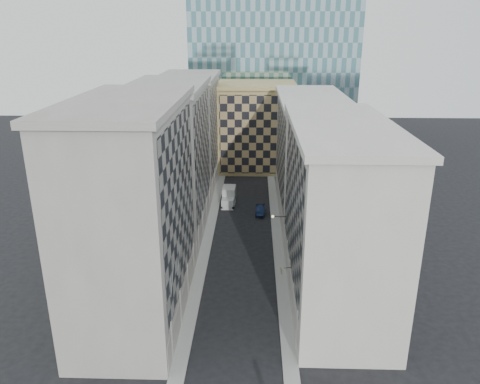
# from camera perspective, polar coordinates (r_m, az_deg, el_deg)

# --- Properties ---
(ground) EXTENTS (260.00, 260.00, 0.00)m
(ground) POSITION_cam_1_polar(r_m,az_deg,el_deg) (45.59, -0.75, -22.09)
(ground) COLOR black
(ground) RESTS_ON ground
(sidewalk_west) EXTENTS (1.50, 100.00, 0.15)m
(sidewalk_west) POSITION_cam_1_polar(r_m,az_deg,el_deg) (71.12, -3.94, -5.60)
(sidewalk_west) COLOR gray
(sidewalk_west) RESTS_ON ground
(sidewalk_east) EXTENTS (1.50, 100.00, 0.15)m
(sidewalk_east) POSITION_cam_1_polar(r_m,az_deg,el_deg) (70.88, 4.58, -5.71)
(sidewalk_east) COLOR gray
(sidewalk_east) RESTS_ON ground
(bldg_left_a) EXTENTS (10.80, 22.80, 23.70)m
(bldg_left_a) POSITION_cam_1_polar(r_m,az_deg,el_deg) (50.23, -12.76, -2.51)
(bldg_left_a) COLOR gray
(bldg_left_a) RESTS_ON ground
(bldg_left_b) EXTENTS (10.80, 22.80, 22.70)m
(bldg_left_b) POSITION_cam_1_polar(r_m,az_deg,el_deg) (70.75, -8.47, 3.82)
(bldg_left_b) COLOR #9A988F
(bldg_left_b) RESTS_ON ground
(bldg_left_c) EXTENTS (10.80, 22.80, 21.70)m
(bldg_left_c) POSITION_cam_1_polar(r_m,az_deg,el_deg) (91.96, -6.11, 7.27)
(bldg_left_c) COLOR gray
(bldg_left_c) RESTS_ON ground
(bldg_right_a) EXTENTS (10.80, 26.80, 20.70)m
(bldg_right_a) POSITION_cam_1_polar(r_m,az_deg,el_deg) (53.73, 11.60, -2.67)
(bldg_right_a) COLOR beige
(bldg_right_a) RESTS_ON ground
(bldg_right_b) EXTENTS (10.80, 28.80, 19.70)m
(bldg_right_b) POSITION_cam_1_polar(r_m,az_deg,el_deg) (79.25, 8.48, 4.43)
(bldg_right_b) COLOR beige
(bldg_right_b) RESTS_ON ground
(tan_block) EXTENTS (16.80, 14.80, 18.80)m
(tan_block) POSITION_cam_1_polar(r_m,az_deg,el_deg) (104.01, 1.98, 8.03)
(tan_block) COLOR tan
(tan_block) RESTS_ON ground
(church_tower) EXTENTS (7.20, 7.20, 51.50)m
(church_tower) POSITION_cam_1_polar(r_m,az_deg,el_deg) (116.05, 1.04, 17.96)
(church_tower) COLOR #2E2A24
(church_tower) RESTS_ON ground
(flagpoles_left) EXTENTS (0.10, 6.33, 2.33)m
(flagpoles_left) POSITION_cam_1_polar(r_m,az_deg,el_deg) (46.42, -7.86, -9.34)
(flagpoles_left) COLOR gray
(flagpoles_left) RESTS_ON ground
(bracket_lamp) EXTENTS (1.98, 0.36, 0.36)m
(bracket_lamp) POSITION_cam_1_polar(r_m,az_deg,el_deg) (62.88, 4.18, -3.00)
(bracket_lamp) COLOR black
(bracket_lamp) RESTS_ON ground
(box_truck) EXTENTS (2.44, 5.57, 3.01)m
(box_truck) POSITION_cam_1_polar(r_m,az_deg,el_deg) (83.80, -1.37, -0.64)
(box_truck) COLOR #BEBEBE
(box_truck) RESTS_ON ground
(dark_car) EXTENTS (1.70, 4.38, 1.42)m
(dark_car) POSITION_cam_1_polar(r_m,az_deg,el_deg) (79.75, 2.49, -2.20)
(dark_car) COLOR #0F1B3A
(dark_car) RESTS_ON ground
(shop_sign) EXTENTS (1.23, 0.74, 0.83)m
(shop_sign) POSITION_cam_1_polar(r_m,az_deg,el_deg) (54.54, 5.15, -9.53)
(shop_sign) COLOR black
(shop_sign) RESTS_ON ground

